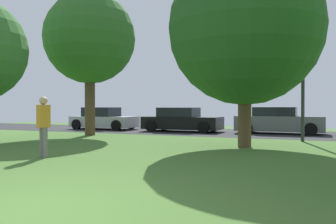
{
  "coord_description": "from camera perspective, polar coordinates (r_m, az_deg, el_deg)",
  "views": [
    {
      "loc": [
        3.78,
        -3.66,
        1.46
      ],
      "look_at": [
        0.0,
        5.07,
        1.31
      ],
      "focal_mm": 38.49,
      "sensor_mm": 36.0,
      "label": 1
    }
  ],
  "objects": [
    {
      "name": "ground_plane",
      "position": [
        5.46,
        -22.41,
        -14.67
      ],
      "size": [
        44.0,
        44.0,
        0.0
      ],
      "primitive_type": "plane",
      "color": "#47702D"
    },
    {
      "name": "person_bystander",
      "position": [
        10.83,
        -19.11,
        -1.76
      ],
      "size": [
        0.3,
        0.37,
        1.74
      ],
      "rotation": [
        0.0,
        0.0,
        1.28
      ],
      "color": "slate",
      "rests_on": "ground_plane"
    },
    {
      "name": "parked_car_grey",
      "position": [
        20.14,
        17.11,
        -1.42
      ],
      "size": [
        4.53,
        2.0,
        1.42
      ],
      "color": "slate",
      "rests_on": "ground_plane"
    },
    {
      "name": "road_strip",
      "position": [
        20.08,
        12.51,
        -3.28
      ],
      "size": [
        44.0,
        6.4,
        0.01
      ],
      "primitive_type": "cube",
      "color": "#28282B",
      "rests_on": "ground_plane"
    },
    {
      "name": "parked_car_silver",
      "position": [
        23.35,
        -10.18,
        -1.14
      ],
      "size": [
        4.17,
        2.03,
        1.39
      ],
      "color": "#B7B7BC",
      "rests_on": "ground_plane"
    },
    {
      "name": "parked_car_black",
      "position": [
        20.86,
        2.14,
        -1.35
      ],
      "size": [
        4.5,
        2.04,
        1.39
      ],
      "color": "black",
      "rests_on": "ground_plane"
    },
    {
      "name": "oak_tree_center",
      "position": [
        18.88,
        -12.3,
        11.29
      ],
      "size": [
        4.57,
        4.57,
        7.19
      ],
      "color": "brown",
      "rests_on": "ground_plane"
    },
    {
      "name": "oak_tree_left",
      "position": [
        13.46,
        12.08,
        12.78
      ],
      "size": [
        5.49,
        5.49,
        6.99
      ],
      "color": "brown",
      "rests_on": "ground_plane"
    },
    {
      "name": "street_lamp_post",
      "position": [
        15.9,
        20.58,
        3.69
      ],
      "size": [
        0.14,
        0.14,
        4.5
      ],
      "primitive_type": "cylinder",
      "color": "#2D2D33",
      "rests_on": "ground_plane"
    }
  ]
}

